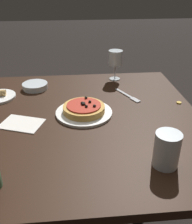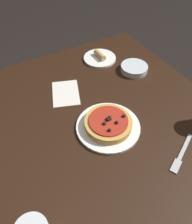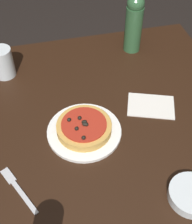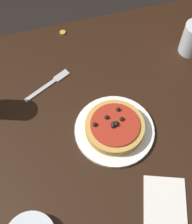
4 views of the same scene
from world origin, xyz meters
TOP-DOWN VIEW (x-y plane):
  - ground_plane at (0.00, 0.00)m, footprint 14.00×14.00m
  - dining_table at (0.00, 0.00)m, footprint 1.15×1.10m
  - dinner_plate at (0.04, 0.03)m, footprint 0.26×0.26m
  - pizza at (0.04, 0.03)m, footprint 0.19×0.19m
  - wine_glass at (0.25, 0.45)m, footprint 0.08×0.08m
  - water_cup at (0.30, -0.35)m, footprint 0.09×0.09m
  - side_bowl at (-0.21, 0.35)m, footprint 0.14×0.14m
  - fork at (0.29, 0.20)m, footprint 0.10×0.18m
  - paper_napkin at (-0.23, -0.03)m, footprint 0.21×0.17m
  - bottle_cap at (0.52, 0.10)m, footprint 0.02×0.02m

SIDE VIEW (x-z plane):
  - ground_plane at x=0.00m, z-range 0.00..0.00m
  - dining_table at x=0.00m, z-range 0.27..0.99m
  - paper_napkin at x=-0.23m, z-range 0.71..0.72m
  - fork at x=0.29m, z-range 0.71..0.72m
  - bottle_cap at x=0.52m, z-range 0.71..0.72m
  - dinner_plate at x=0.04m, z-range 0.71..0.72m
  - side_bowl at x=-0.21m, z-range 0.71..0.74m
  - pizza at x=0.04m, z-range 0.72..0.76m
  - water_cup at x=0.30m, z-range 0.71..0.84m
  - wine_glass at x=0.25m, z-range 0.75..0.93m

